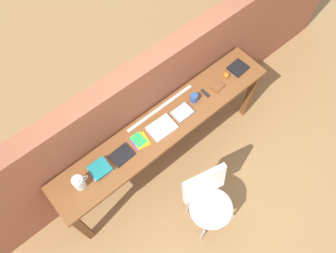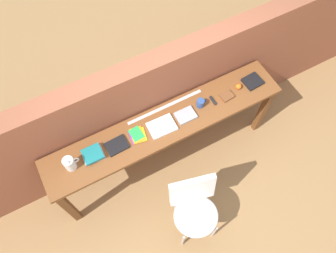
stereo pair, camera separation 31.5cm
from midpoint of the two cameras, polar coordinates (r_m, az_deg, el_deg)
ground_plane at (r=3.90m, az=0.08°, el=-8.90°), size 40.00×40.00×0.00m
brick_wall_back at (r=3.47m, az=-6.79°, el=2.73°), size 6.00×0.20×1.45m
sideboard at (r=3.31m, az=-3.27°, el=-0.97°), size 2.50×0.44×0.88m
chair_white_moulded at (r=3.28m, az=4.31°, el=-12.93°), size 0.54×0.54×0.89m
pitcher_white at (r=3.02m, az=-18.18°, el=-9.58°), size 0.14×0.10×0.18m
book_stack_leftmost at (r=3.07m, az=-14.69°, el=-7.47°), size 0.20×0.17×0.05m
magazine_cycling at (r=3.09m, az=-10.97°, el=-5.20°), size 0.21×0.16×0.02m
pamphlet_pile_colourful at (r=3.13m, az=-7.80°, el=-2.71°), size 0.17×0.19×0.01m
book_open_centre at (r=3.16m, az=-3.92°, el=-0.47°), size 0.27×0.20×0.02m
book_grey_hardcover at (r=3.23m, az=-0.25°, el=2.21°), size 0.20×0.15×0.02m
mug at (r=3.29m, az=1.87°, el=4.80°), size 0.11×0.08×0.09m
multitool_folded at (r=3.37m, az=3.84°, el=5.57°), size 0.02×0.11×0.02m
leather_journal_brown at (r=3.42m, az=5.99°, el=6.73°), size 0.14×0.11×0.02m
sports_ball_small at (r=3.49m, az=7.57°, el=8.65°), size 0.06×0.06×0.06m
book_repair_rightmost at (r=3.59m, az=9.64°, el=9.81°), size 0.20×0.18×0.03m
ruler_metal_back_edge at (r=3.28m, az=-4.10°, el=3.03°), size 0.83×0.03×0.00m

